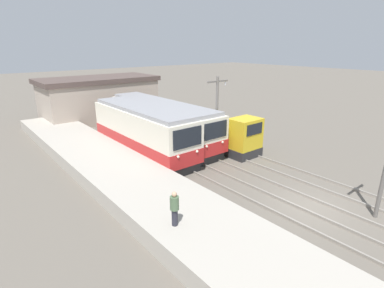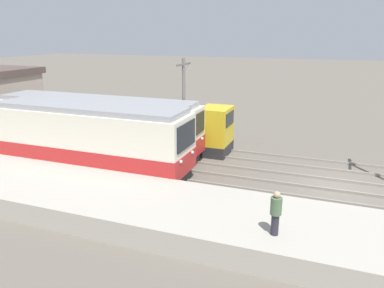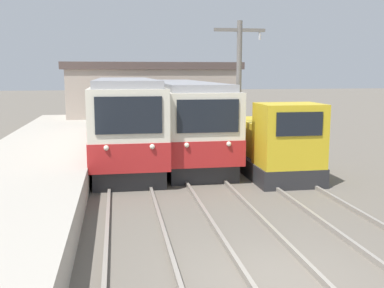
# 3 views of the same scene
# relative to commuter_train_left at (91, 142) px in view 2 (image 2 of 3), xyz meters

# --- Properties ---
(ground_plane) EXTENTS (200.00, 200.00, 0.00)m
(ground_plane) POSITION_rel_commuter_train_left_xyz_m (2.60, -12.66, -1.77)
(ground_plane) COLOR #665E54
(platform_left) EXTENTS (4.50, 54.00, 0.94)m
(platform_left) POSITION_rel_commuter_train_left_xyz_m (-3.65, -12.66, -1.30)
(platform_left) COLOR #ADA599
(platform_left) RESTS_ON ground
(track_left) EXTENTS (1.54, 60.00, 0.14)m
(track_left) POSITION_rel_commuter_train_left_xyz_m (-0.00, -12.66, -1.70)
(track_left) COLOR gray
(track_left) RESTS_ON ground
(track_center) EXTENTS (1.54, 60.00, 0.14)m
(track_center) POSITION_rel_commuter_train_left_xyz_m (2.80, -12.66, -1.70)
(track_center) COLOR gray
(track_center) RESTS_ON ground
(track_right) EXTENTS (1.54, 60.00, 0.14)m
(track_right) POSITION_rel_commuter_train_left_xyz_m (5.80, -12.66, -1.70)
(track_right) COLOR gray
(track_right) RESTS_ON ground
(commuter_train_left) EXTENTS (2.84, 11.19, 3.83)m
(commuter_train_left) POSITION_rel_commuter_train_left_xyz_m (0.00, 0.00, 0.00)
(commuter_train_left) COLOR #28282B
(commuter_train_left) RESTS_ON ground
(commuter_train_center) EXTENTS (2.84, 13.36, 3.66)m
(commuter_train_center) POSITION_rel_commuter_train_left_xyz_m (2.80, 1.54, -0.07)
(commuter_train_center) COLOR #28282B
(commuter_train_center) RESTS_ON ground
(shunting_locomotive) EXTENTS (2.40, 5.59, 3.00)m
(shunting_locomotive) POSITION_rel_commuter_train_left_xyz_m (5.80, -3.66, -0.57)
(shunting_locomotive) COLOR #28282B
(shunting_locomotive) RESTS_ON ground
(catenary_mast_mid) EXTENTS (2.00, 0.20, 6.05)m
(catenary_mast_mid) POSITION_rel_commuter_train_left_xyz_m (4.31, -3.67, 1.56)
(catenary_mast_mid) COLOR slate
(catenary_mast_mid) RESTS_ON ground
(person_on_platform) EXTENTS (0.38, 0.38, 1.56)m
(person_on_platform) POSITION_rel_commuter_train_left_xyz_m (-4.73, -10.59, 0.02)
(person_on_platform) COLOR #282833
(person_on_platform) RESTS_ON platform_left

